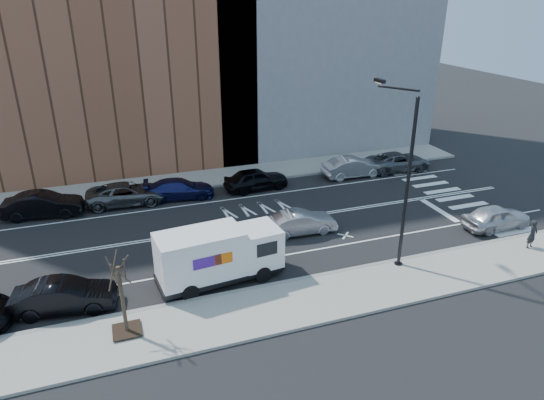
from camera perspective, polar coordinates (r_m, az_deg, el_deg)
ground at (r=30.19m, az=-4.46°, el=-3.20°), size 120.00×120.00×0.00m
sidewalk_near at (r=22.94m, az=1.46°, el=-12.34°), size 44.00×3.60×0.15m
sidewalk_far at (r=38.05m, az=-7.96°, el=2.51°), size 44.00×3.60×0.15m
curb_near at (r=24.32m, az=-0.06°, el=-10.00°), size 44.00×0.25×0.17m
curb_far at (r=36.40m, az=-7.37°, el=1.58°), size 44.00×0.25×0.17m
crosswalk at (r=37.18m, az=20.05°, el=0.64°), size 3.00×14.00×0.01m
road_markings at (r=30.19m, az=-4.46°, el=-3.20°), size 40.00×8.60×0.01m
bldg_brick at (r=41.88m, az=-22.28°, el=18.36°), size 26.00×10.00×22.00m
streetlight at (r=25.09m, az=15.15°, el=3.01°), size 0.44×4.02×9.34m
street_tree at (r=21.45m, az=-17.08°, el=-11.86°), size 1.20×1.20×3.75m
fedex_van at (r=24.21m, az=-6.32°, el=-6.39°), size 6.47×2.77×2.87m
far_parked_b at (r=34.54m, az=-25.35°, el=-0.51°), size 5.07×2.29×1.62m
far_parked_c at (r=34.57m, az=-16.74°, el=0.71°), size 5.42×2.68×1.48m
far_parked_d at (r=34.67m, az=-10.85°, el=1.31°), size 5.04×2.55×1.40m
far_parked_e at (r=35.58m, az=-1.89°, el=2.48°), size 4.81×2.20×1.60m
far_parked_f at (r=38.61m, az=9.51°, el=3.86°), size 4.86×1.75×1.59m
far_parked_g at (r=40.82m, az=14.62°, el=4.40°), size 5.43×2.75×1.47m
driving_sedan at (r=29.15m, az=3.42°, el=-2.65°), size 4.33×1.65×1.41m
near_parked_rear_a at (r=24.27m, az=-23.21°, el=-10.36°), size 4.73×2.19×1.50m
near_parked_front at (r=32.72m, az=24.92°, el=-1.84°), size 4.38×1.82×1.48m
pedestrian at (r=30.78m, az=28.31°, el=-3.55°), size 0.69×0.54×1.68m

